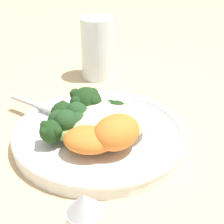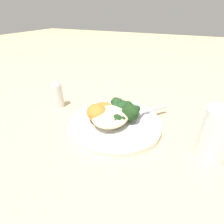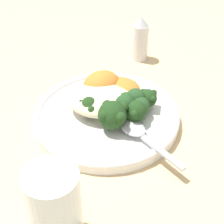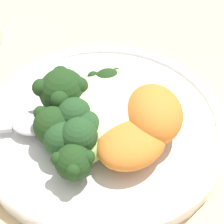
{
  "view_description": "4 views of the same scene",
  "coord_description": "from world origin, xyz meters",
  "px_view_note": "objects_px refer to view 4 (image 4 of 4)",
  "views": [
    {
      "loc": [
        0.02,
        0.44,
        0.28
      ],
      "look_at": [
        -0.03,
        0.02,
        0.05
      ],
      "focal_mm": 60.0,
      "sensor_mm": 36.0,
      "label": 1
    },
    {
      "loc": [
        -0.36,
        -0.14,
        0.27
      ],
      "look_at": [
        -0.01,
        0.02,
        0.04
      ],
      "focal_mm": 28.0,
      "sensor_mm": 36.0,
      "label": 2
    },
    {
      "loc": [
        0.08,
        -0.44,
        0.4
      ],
      "look_at": [
        -0.0,
        -0.0,
        0.04
      ],
      "focal_mm": 60.0,
      "sensor_mm": 36.0,
      "label": 3
    },
    {
      "loc": [
        0.16,
        0.18,
        0.27
      ],
      "look_at": [
        -0.01,
        0.03,
        0.05
      ],
      "focal_mm": 60.0,
      "sensor_mm": 36.0,
      "label": 4
    }
  ],
  "objects_px": {
    "broccoli_stalk_0": "(111,92)",
    "sweet_potato_chunk_0": "(133,141)",
    "broccoli_stalk_1": "(65,95)",
    "sweet_potato_chunk_1": "(153,114)",
    "plate": "(103,124)",
    "spoon": "(23,124)",
    "broccoli_stalk_3": "(92,150)",
    "broccoli_stalk_2": "(63,126)",
    "quinoa_mound": "(118,102)",
    "kale_tuft": "(72,129)"
  },
  "relations": [
    {
      "from": "plate",
      "to": "quinoa_mound",
      "type": "distance_m",
      "value": 0.03
    },
    {
      "from": "broccoli_stalk_0",
      "to": "spoon",
      "type": "bearing_deg",
      "value": 88.89
    },
    {
      "from": "broccoli_stalk_2",
      "to": "sweet_potato_chunk_0",
      "type": "xyz_separation_m",
      "value": [
        -0.03,
        0.06,
        -0.0
      ]
    },
    {
      "from": "broccoli_stalk_3",
      "to": "spoon",
      "type": "bearing_deg",
      "value": -74.32
    },
    {
      "from": "broccoli_stalk_1",
      "to": "spoon",
      "type": "bearing_deg",
      "value": 53.72
    },
    {
      "from": "plate",
      "to": "broccoli_stalk_2",
      "type": "bearing_deg",
      "value": -10.69
    },
    {
      "from": "sweet_potato_chunk_0",
      "to": "spoon",
      "type": "height_order",
      "value": "sweet_potato_chunk_0"
    },
    {
      "from": "broccoli_stalk_3",
      "to": "kale_tuft",
      "type": "xyz_separation_m",
      "value": [
        -0.0,
        -0.03,
        0.01
      ]
    },
    {
      "from": "broccoli_stalk_1",
      "to": "broccoli_stalk_3",
      "type": "bearing_deg",
      "value": 139.72
    },
    {
      "from": "broccoli_stalk_2",
      "to": "spoon",
      "type": "bearing_deg",
      "value": -23.69
    },
    {
      "from": "plate",
      "to": "broccoli_stalk_1",
      "type": "xyz_separation_m",
      "value": [
        0.02,
        -0.03,
        0.03
      ]
    },
    {
      "from": "sweet_potato_chunk_1",
      "to": "spoon",
      "type": "distance_m",
      "value": 0.12
    },
    {
      "from": "broccoli_stalk_1",
      "to": "sweet_potato_chunk_0",
      "type": "bearing_deg",
      "value": 165.95
    },
    {
      "from": "plate",
      "to": "spoon",
      "type": "height_order",
      "value": "spoon"
    },
    {
      "from": "sweet_potato_chunk_1",
      "to": "spoon",
      "type": "height_order",
      "value": "sweet_potato_chunk_1"
    },
    {
      "from": "spoon",
      "to": "broccoli_stalk_0",
      "type": "bearing_deg",
      "value": -166.42
    },
    {
      "from": "sweet_potato_chunk_1",
      "to": "kale_tuft",
      "type": "distance_m",
      "value": 0.07
    },
    {
      "from": "kale_tuft",
      "to": "broccoli_stalk_3",
      "type": "bearing_deg",
      "value": 82.77
    },
    {
      "from": "broccoli_stalk_1",
      "to": "sweet_potato_chunk_1",
      "type": "distance_m",
      "value": 0.08
    },
    {
      "from": "broccoli_stalk_0",
      "to": "sweet_potato_chunk_1",
      "type": "xyz_separation_m",
      "value": [
        0.0,
        0.05,
        0.01
      ]
    },
    {
      "from": "kale_tuft",
      "to": "sweet_potato_chunk_0",
      "type": "bearing_deg",
      "value": 119.63
    },
    {
      "from": "sweet_potato_chunk_1",
      "to": "kale_tuft",
      "type": "xyz_separation_m",
      "value": [
        0.06,
        -0.04,
        -0.0
      ]
    },
    {
      "from": "quinoa_mound",
      "to": "broccoli_stalk_0",
      "type": "bearing_deg",
      "value": -117.0
    },
    {
      "from": "plate",
      "to": "broccoli_stalk_3",
      "type": "bearing_deg",
      "value": 32.39
    },
    {
      "from": "quinoa_mound",
      "to": "broccoli_stalk_1",
      "type": "xyz_separation_m",
      "value": [
        0.03,
        -0.04,
        0.01
      ]
    },
    {
      "from": "broccoli_stalk_0",
      "to": "broccoli_stalk_3",
      "type": "relative_size",
      "value": 0.93
    },
    {
      "from": "plate",
      "to": "quinoa_mound",
      "type": "relative_size",
      "value": 2.24
    },
    {
      "from": "sweet_potato_chunk_0",
      "to": "sweet_potato_chunk_1",
      "type": "xyz_separation_m",
      "value": [
        -0.03,
        -0.0,
        0.01
      ]
    },
    {
      "from": "broccoli_stalk_0",
      "to": "broccoli_stalk_1",
      "type": "relative_size",
      "value": 0.95
    },
    {
      "from": "broccoli_stalk_2",
      "to": "sweet_potato_chunk_0",
      "type": "distance_m",
      "value": 0.06
    },
    {
      "from": "quinoa_mound",
      "to": "broccoli_stalk_2",
      "type": "xyz_separation_m",
      "value": [
        0.05,
        -0.02,
        -0.0
      ]
    },
    {
      "from": "sweet_potato_chunk_1",
      "to": "plate",
      "type": "bearing_deg",
      "value": -69.7
    },
    {
      "from": "broccoli_stalk_1",
      "to": "spoon",
      "type": "relative_size",
      "value": 0.87
    },
    {
      "from": "broccoli_stalk_1",
      "to": "broccoli_stalk_0",
      "type": "bearing_deg",
      "value": -139.5
    },
    {
      "from": "quinoa_mound",
      "to": "kale_tuft",
      "type": "relative_size",
      "value": 1.91
    },
    {
      "from": "quinoa_mound",
      "to": "spoon",
      "type": "height_order",
      "value": "quinoa_mound"
    },
    {
      "from": "broccoli_stalk_2",
      "to": "spoon",
      "type": "relative_size",
      "value": 0.69
    },
    {
      "from": "broccoli_stalk_0",
      "to": "sweet_potato_chunk_0",
      "type": "xyz_separation_m",
      "value": [
        0.03,
        0.05,
        0.0
      ]
    },
    {
      "from": "broccoli_stalk_1",
      "to": "sweet_potato_chunk_1",
      "type": "relative_size",
      "value": 1.48
    },
    {
      "from": "kale_tuft",
      "to": "spoon",
      "type": "xyz_separation_m",
      "value": [
        0.02,
        -0.05,
        -0.01
      ]
    },
    {
      "from": "quinoa_mound",
      "to": "plate",
      "type": "bearing_deg",
      "value": -38.28
    },
    {
      "from": "plate",
      "to": "sweet_potato_chunk_0",
      "type": "height_order",
      "value": "sweet_potato_chunk_0"
    },
    {
      "from": "broccoli_stalk_2",
      "to": "broccoli_stalk_3",
      "type": "height_order",
      "value": "broccoli_stalk_2"
    },
    {
      "from": "spoon",
      "to": "broccoli_stalk_1",
      "type": "bearing_deg",
      "value": -159.76
    },
    {
      "from": "broccoli_stalk_0",
      "to": "kale_tuft",
      "type": "relative_size",
      "value": 1.63
    },
    {
      "from": "plate",
      "to": "kale_tuft",
      "type": "relative_size",
      "value": 4.28
    },
    {
      "from": "broccoli_stalk_1",
      "to": "broccoli_stalk_2",
      "type": "bearing_deg",
      "value": 116.88
    },
    {
      "from": "broccoli_stalk_1",
      "to": "spoon",
      "type": "height_order",
      "value": "broccoli_stalk_1"
    },
    {
      "from": "broccoli_stalk_2",
      "to": "spoon",
      "type": "distance_m",
      "value": 0.04
    },
    {
      "from": "broccoli_stalk_2",
      "to": "sweet_potato_chunk_1",
      "type": "distance_m",
      "value": 0.08
    }
  ]
}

